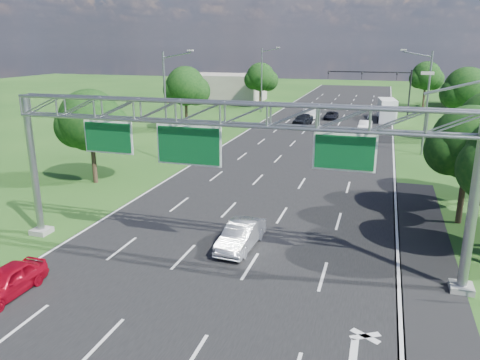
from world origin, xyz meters
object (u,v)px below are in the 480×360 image
at_px(red_coupe, 7,281).
at_px(silver_sedan, 241,235).
at_px(sign_gantry, 224,126).
at_px(traffic_signal, 385,82).
at_px(box_truck, 387,110).

relative_size(red_coupe, silver_sedan, 0.90).
xyz_separation_m(sign_gantry, red_coupe, (-7.97, -6.24, -6.23)).
height_order(traffic_signal, box_truck, traffic_signal).
bearing_deg(sign_gantry, red_coupe, -141.92).
distance_m(red_coupe, silver_sedan, 11.39).
relative_size(red_coupe, box_truck, 0.49).
bearing_deg(box_truck, silver_sedan, -105.77).
bearing_deg(sign_gantry, box_truck, 81.29).
bearing_deg(red_coupe, sign_gantry, 38.75).
distance_m(red_coupe, box_truck, 58.46).
distance_m(sign_gantry, silver_sedan, 6.37).
xyz_separation_m(sign_gantry, silver_sedan, (0.37, 1.52, -6.18)).
bearing_deg(silver_sedan, box_truck, 85.07).
xyz_separation_m(sign_gantry, box_truck, (7.67, 50.08, -5.49)).
distance_m(sign_gantry, red_coupe, 11.89).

